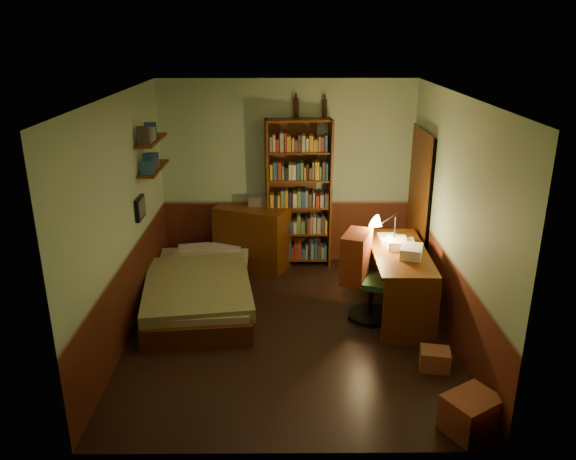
{
  "coord_description": "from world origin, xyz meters",
  "views": [
    {
      "loc": [
        -0.04,
        -5.64,
        3.23
      ],
      "look_at": [
        0.0,
        0.25,
        1.1
      ],
      "focal_mm": 35.0,
      "sensor_mm": 36.0,
      "label": 1
    }
  ],
  "objects_px": {
    "bed": "(200,278)",
    "cardboard_box_a": "(471,413)",
    "mini_stereo": "(257,200)",
    "office_chair": "(372,275)",
    "cardboard_box_b": "(435,359)",
    "dresser": "(252,237)",
    "bookshelf": "(298,195)",
    "desk": "(397,282)",
    "desk_lamp": "(396,218)"
  },
  "relations": [
    {
      "from": "cardboard_box_b",
      "to": "dresser",
      "type": "bearing_deg",
      "value": 127.28
    },
    {
      "from": "bookshelf",
      "to": "dresser",
      "type": "bearing_deg",
      "value": -179.42
    },
    {
      "from": "mini_stereo",
      "to": "cardboard_box_a",
      "type": "relative_size",
      "value": 0.58
    },
    {
      "from": "desk",
      "to": "desk_lamp",
      "type": "distance_m",
      "value": 0.77
    },
    {
      "from": "bookshelf",
      "to": "bed",
      "type": "bearing_deg",
      "value": -142.96
    },
    {
      "from": "mini_stereo",
      "to": "office_chair",
      "type": "bearing_deg",
      "value": -51.45
    },
    {
      "from": "bed",
      "to": "mini_stereo",
      "type": "bearing_deg",
      "value": 56.06
    },
    {
      "from": "desk_lamp",
      "to": "bed",
      "type": "bearing_deg",
      "value": -178.84
    },
    {
      "from": "desk_lamp",
      "to": "office_chair",
      "type": "height_order",
      "value": "desk_lamp"
    },
    {
      "from": "dresser",
      "to": "desk",
      "type": "xyz_separation_m",
      "value": [
        1.79,
        -1.41,
        -0.04
      ]
    },
    {
      "from": "desk",
      "to": "dresser",
      "type": "bearing_deg",
      "value": 143.23
    },
    {
      "from": "bookshelf",
      "to": "cardboard_box_b",
      "type": "bearing_deg",
      "value": -70.65
    },
    {
      "from": "office_chair",
      "to": "mini_stereo",
      "type": "bearing_deg",
      "value": 151.21
    },
    {
      "from": "dresser",
      "to": "bed",
      "type": "bearing_deg",
      "value": -94.87
    },
    {
      "from": "dresser",
      "to": "mini_stereo",
      "type": "bearing_deg",
      "value": 80.78
    },
    {
      "from": "dresser",
      "to": "office_chair",
      "type": "relative_size",
      "value": 0.91
    },
    {
      "from": "bed",
      "to": "desk_lamp",
      "type": "height_order",
      "value": "desk_lamp"
    },
    {
      "from": "bed",
      "to": "office_chair",
      "type": "height_order",
      "value": "office_chair"
    },
    {
      "from": "bed",
      "to": "cardboard_box_b",
      "type": "relative_size",
      "value": 7.55
    },
    {
      "from": "bookshelf",
      "to": "cardboard_box_b",
      "type": "xyz_separation_m",
      "value": [
        1.31,
        -2.66,
        -0.94
      ]
    },
    {
      "from": "dresser",
      "to": "desk_lamp",
      "type": "height_order",
      "value": "desk_lamp"
    },
    {
      "from": "desk",
      "to": "desk_lamp",
      "type": "xyz_separation_m",
      "value": [
        -0.04,
        0.18,
        0.74
      ]
    },
    {
      "from": "dresser",
      "to": "mini_stereo",
      "type": "distance_m",
      "value": 0.53
    },
    {
      "from": "bookshelf",
      "to": "cardboard_box_a",
      "type": "relative_size",
      "value": 4.78
    },
    {
      "from": "bed",
      "to": "desk",
      "type": "relative_size",
      "value": 1.46
    },
    {
      "from": "desk",
      "to": "cardboard_box_a",
      "type": "distance_m",
      "value": 2.11
    },
    {
      "from": "mini_stereo",
      "to": "desk_lamp",
      "type": "height_order",
      "value": "desk_lamp"
    },
    {
      "from": "desk_lamp",
      "to": "cardboard_box_b",
      "type": "xyz_separation_m",
      "value": [
        0.21,
        -1.34,
        -1.04
      ]
    },
    {
      "from": "bed",
      "to": "desk_lamp",
      "type": "relative_size",
      "value": 3.22
    },
    {
      "from": "mini_stereo",
      "to": "cardboard_box_a",
      "type": "height_order",
      "value": "mini_stereo"
    },
    {
      "from": "dresser",
      "to": "mini_stereo",
      "type": "xyz_separation_m",
      "value": [
        0.08,
        0.12,
        0.51
      ]
    },
    {
      "from": "dresser",
      "to": "desk",
      "type": "height_order",
      "value": "dresser"
    },
    {
      "from": "bookshelf",
      "to": "desk_lamp",
      "type": "distance_m",
      "value": 1.72
    },
    {
      "from": "desk",
      "to": "cardboard_box_a",
      "type": "height_order",
      "value": "desk"
    },
    {
      "from": "desk",
      "to": "office_chair",
      "type": "xyz_separation_m",
      "value": [
        -0.32,
        -0.11,
        0.14
      ]
    },
    {
      "from": "desk",
      "to": "mini_stereo",
      "type": "bearing_deg",
      "value": 139.56
    },
    {
      "from": "bed",
      "to": "cardboard_box_a",
      "type": "relative_size",
      "value": 5.03
    },
    {
      "from": "mini_stereo",
      "to": "cardboard_box_a",
      "type": "distance_m",
      "value": 4.18
    },
    {
      "from": "desk",
      "to": "cardboard_box_b",
      "type": "bearing_deg",
      "value": -79.99
    },
    {
      "from": "bed",
      "to": "mini_stereo",
      "type": "relative_size",
      "value": 8.71
    },
    {
      "from": "bookshelf",
      "to": "cardboard_box_a",
      "type": "distance_m",
      "value": 3.93
    },
    {
      "from": "desk_lamp",
      "to": "office_chair",
      "type": "xyz_separation_m",
      "value": [
        -0.29,
        -0.29,
        -0.6
      ]
    },
    {
      "from": "bed",
      "to": "dresser",
      "type": "bearing_deg",
      "value": 56.52
    },
    {
      "from": "cardboard_box_a",
      "to": "mini_stereo",
      "type": "bearing_deg",
      "value": 118.29
    },
    {
      "from": "desk_lamp",
      "to": "mini_stereo",
      "type": "bearing_deg",
      "value": 145.23
    },
    {
      "from": "mini_stereo",
      "to": "desk_lamp",
      "type": "bearing_deg",
      "value": -40.55
    },
    {
      "from": "dresser",
      "to": "office_chair",
      "type": "distance_m",
      "value": 2.12
    },
    {
      "from": "mini_stereo",
      "to": "cardboard_box_b",
      "type": "bearing_deg",
      "value": -56.64
    },
    {
      "from": "office_chair",
      "to": "bookshelf",
      "type": "bearing_deg",
      "value": 138.05
    },
    {
      "from": "cardboard_box_b",
      "to": "office_chair",
      "type": "bearing_deg",
      "value": 115.19
    }
  ]
}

